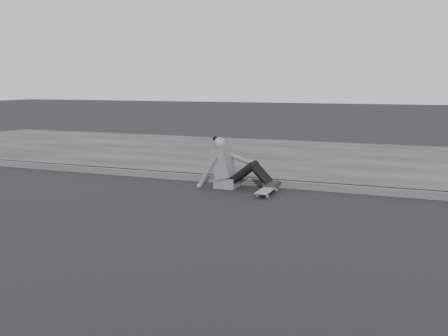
% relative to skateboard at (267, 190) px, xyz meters
% --- Properties ---
extents(ground, '(80.00, 80.00, 0.00)m').
position_rel_skateboard_xyz_m(ground, '(0.84, -1.96, -0.07)').
color(ground, black).
rests_on(ground, ground).
extents(curb, '(24.00, 0.16, 0.12)m').
position_rel_skateboard_xyz_m(curb, '(0.84, 0.62, -0.01)').
color(curb, '#494949').
rests_on(curb, ground).
extents(sidewalk, '(24.00, 6.00, 0.12)m').
position_rel_skateboard_xyz_m(sidewalk, '(0.84, 3.64, -0.01)').
color(sidewalk, '#393939').
rests_on(sidewalk, ground).
extents(skateboard, '(0.20, 0.78, 0.09)m').
position_rel_skateboard_xyz_m(skateboard, '(0.00, 0.00, 0.00)').
color(skateboard, gray).
rests_on(skateboard, ground).
extents(seated_woman, '(1.38, 0.46, 0.88)m').
position_rel_skateboard_xyz_m(seated_woman, '(-0.73, 0.25, 0.29)').
color(seated_woman, '#58595B').
rests_on(seated_woman, ground).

